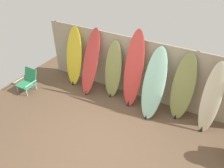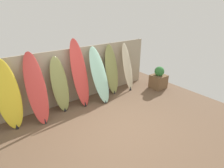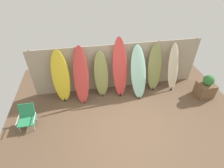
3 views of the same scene
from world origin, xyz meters
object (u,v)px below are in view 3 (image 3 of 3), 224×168
surfboard_yellow_0 (61,77)px  surfboard_seafoam_4 (138,73)px  beach_chair (27,116)px  planter_box (206,87)px  surfboard_olive_2 (101,75)px  surfboard_red_1 (81,76)px  surfboard_red_3 (120,69)px  surfboard_cream_6 (173,68)px  surfboard_olive_5 (155,68)px

surfboard_yellow_0 → surfboard_seafoam_4: 2.66m
beach_chair → planter_box: bearing=-21.6°
surfboard_yellow_0 → surfboard_olive_2: 1.37m
surfboard_red_1 → surfboard_seafoam_4: size_ratio=1.05×
surfboard_red_3 → surfboard_seafoam_4: size_ratio=1.17×
surfboard_yellow_0 → surfboard_cream_6: 4.02m
surfboard_red_3 → planter_box: bearing=-13.0°
surfboard_cream_6 → beach_chair: 5.19m
surfboard_red_3 → planter_box: surfboard_red_3 is taller
surfboard_olive_2 → surfboard_seafoam_4: (1.29, -0.19, 0.07)m
surfboard_red_3 → beach_chair: 3.30m
surfboard_olive_5 → surfboard_red_1: bearing=-177.0°
surfboard_seafoam_4 → surfboard_olive_2: bearing=171.8°
surfboard_olive_5 → surfboard_cream_6: 0.69m
surfboard_yellow_0 → surfboard_cream_6: bearing=-0.6°
surfboard_olive_5 → planter_box: bearing=-24.4°
surfboard_yellow_0 → planter_box: size_ratio=2.10×
surfboard_seafoam_4 → surfboard_olive_5: size_ratio=1.02×
surfboard_red_3 → surfboard_olive_5: 1.33m
surfboard_seafoam_4 → beach_chair: surfboard_seafoam_4 is taller
surfboard_olive_5 → surfboard_cream_6: surfboard_olive_5 is taller
surfboard_yellow_0 → beach_chair: bearing=-135.2°
surfboard_yellow_0 → beach_chair: size_ratio=2.84×
surfboard_red_1 → surfboard_seafoam_4: 1.98m
surfboard_red_3 → surfboard_red_1: bearing=-177.6°
planter_box → surfboard_red_1: bearing=171.6°
surfboard_yellow_0 → surfboard_seafoam_4: bearing=-3.7°
surfboard_red_1 → surfboard_red_3: surfboard_red_3 is taller
surfboard_red_1 → surfboard_olive_2: size_ratio=1.13×
surfboard_red_1 → planter_box: size_ratio=2.17×
surfboard_red_3 → planter_box: size_ratio=2.42×
surfboard_seafoam_4 → beach_chair: 3.84m
surfboard_yellow_0 → surfboard_red_3: size_ratio=0.87×
surfboard_red_3 → surfboard_cream_6: size_ratio=1.20×
surfboard_yellow_0 → surfboard_olive_2: size_ratio=1.09×
surfboard_red_1 → surfboard_olive_2: bearing=8.9°
beach_chair → surfboard_cream_6: bearing=-13.3°
surfboard_seafoam_4 → surfboard_red_3: bearing=168.0°
surfboard_red_1 → surfboard_seafoam_4: surfboard_red_1 is taller
surfboard_red_1 → surfboard_cream_6: surfboard_red_1 is taller
surfboard_seafoam_4 → surfboard_olive_5: surfboard_seafoam_4 is taller
surfboard_olive_2 → surfboard_olive_5: bearing=0.9°
surfboard_seafoam_4 → surfboard_olive_5: 0.71m
surfboard_red_3 → surfboard_cream_6: bearing=-0.1°
surfboard_olive_2 → surfboard_cream_6: bearing=-1.2°
surfboard_olive_2 → surfboard_red_3: size_ratio=0.79×
surfboard_red_3 → planter_box: 3.19m
surfboard_red_3 → surfboard_olive_5: surfboard_red_3 is taller
surfboard_red_3 → beach_chair: size_ratio=3.26×
surfboard_red_1 → surfboard_olive_2: (0.69, 0.11, -0.10)m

